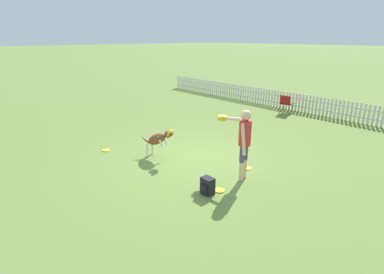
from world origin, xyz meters
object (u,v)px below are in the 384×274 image
(leaping_dog, at_px, (158,139))
(frisbee_midfield, at_px, (106,150))
(frisbee_near_dog, at_px, (219,190))
(handler_person, at_px, (243,136))
(folding_chair_center, at_px, (286,102))
(frisbee_near_handler, at_px, (247,168))
(backpack_on_grass, at_px, (207,186))

(leaping_dog, xyz_separation_m, frisbee_midfield, (-1.47, -0.84, -0.54))
(leaping_dog, relative_size, frisbee_near_dog, 4.85)
(handler_person, relative_size, folding_chair_center, 2.10)
(frisbee_near_handler, xyz_separation_m, folding_chair_center, (-2.58, 5.93, 0.46))
(frisbee_near_dog, xyz_separation_m, folding_chair_center, (-2.89, 7.31, 0.46))
(frisbee_near_handler, bearing_deg, folding_chair_center, 113.48)
(leaping_dog, xyz_separation_m, folding_chair_center, (-0.45, 7.18, -0.08))
(folding_chair_center, bearing_deg, handler_person, 105.69)
(leaping_dog, bearing_deg, folding_chair_center, 167.25)
(frisbee_midfield, bearing_deg, folding_chair_center, 82.82)
(handler_person, relative_size, backpack_on_grass, 4.50)
(frisbee_near_handler, relative_size, folding_chair_center, 0.29)
(frisbee_near_handler, height_order, frisbee_midfield, same)
(backpack_on_grass, bearing_deg, folding_chair_center, 110.27)
(handler_person, height_order, folding_chair_center, handler_person)
(frisbee_near_handler, xyz_separation_m, frisbee_midfield, (-3.59, -2.09, 0.00))
(leaping_dog, bearing_deg, handler_person, 90.31)
(frisbee_midfield, bearing_deg, backpack_on_grass, 6.49)
(handler_person, height_order, leaping_dog, handler_person)
(frisbee_near_handler, bearing_deg, backpack_on_grass, -82.22)
(leaping_dog, bearing_deg, frisbee_near_dog, 70.62)
(leaping_dog, xyz_separation_m, frisbee_near_handler, (2.12, 1.25, -0.54))
(frisbee_midfield, bearing_deg, leaping_dog, 29.94)
(handler_person, xyz_separation_m, folding_chair_center, (-2.81, 6.48, -0.58))
(frisbee_near_handler, bearing_deg, handler_person, -67.16)
(frisbee_near_dog, xyz_separation_m, backpack_on_grass, (-0.09, -0.28, 0.17))
(frisbee_near_dog, relative_size, folding_chair_center, 0.29)
(frisbee_near_dog, height_order, folding_chair_center, folding_chair_center)
(frisbee_near_handler, height_order, backpack_on_grass, backpack_on_grass)
(leaping_dog, height_order, frisbee_near_handler, leaping_dog)
(frisbee_midfield, bearing_deg, handler_person, 22.08)
(frisbee_near_dog, bearing_deg, backpack_on_grass, -107.73)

